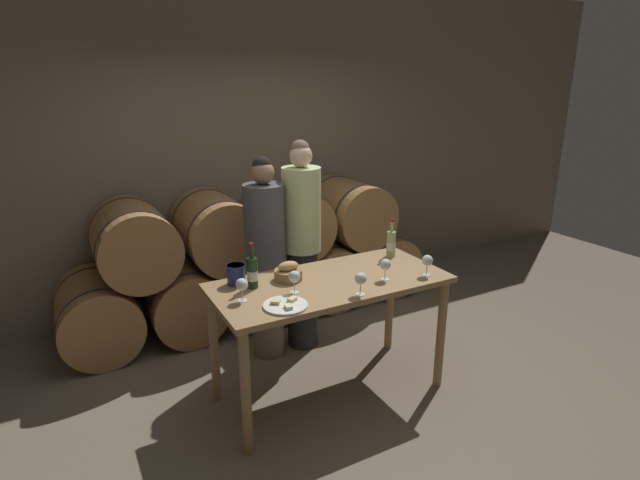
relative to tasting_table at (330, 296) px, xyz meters
name	(u,v)px	position (x,y,z in m)	size (l,w,h in m)	color
ground_plane	(330,391)	(0.00, 0.00, -0.77)	(10.00, 10.00, 0.00)	#726654
stone_wall_back	(229,145)	(0.00, 2.02, 0.83)	(10.00, 0.12, 3.20)	#7F705B
barrel_stack	(254,258)	(0.00, 1.47, -0.19)	(3.49, 0.84, 1.25)	#9E7042
tasting_table	(330,296)	(0.00, 0.00, 0.00)	(1.64, 0.75, 0.89)	#99754C
person_left	(266,258)	(-0.18, 0.73, 0.08)	(0.32, 0.32, 1.67)	#756651
person_right	(302,245)	(0.15, 0.73, 0.14)	(0.32, 0.32, 1.77)	#232326
wine_bottle_red	(252,272)	(-0.52, 0.14, 0.23)	(0.07, 0.07, 0.31)	#193819
wine_bottle_white	(391,244)	(0.66, 0.20, 0.22)	(0.07, 0.07, 0.30)	#ADBC7F
blue_crock	(236,274)	(-0.59, 0.25, 0.19)	(0.13, 0.13, 0.14)	navy
bread_basket	(288,273)	(-0.25, 0.15, 0.17)	(0.19, 0.19, 0.13)	olive
cheese_plate	(285,305)	(-0.45, -0.23, 0.13)	(0.28, 0.28, 0.04)	white
wine_glass_far_left	(242,285)	(-0.65, -0.03, 0.23)	(0.08, 0.08, 0.15)	white
wine_glass_left	(294,277)	(-0.31, -0.07, 0.23)	(0.08, 0.08, 0.15)	white
wine_glass_center	(361,279)	(0.05, -0.30, 0.23)	(0.08, 0.08, 0.15)	white
wine_glass_right	(386,265)	(0.34, -0.17, 0.23)	(0.08, 0.08, 0.15)	white
wine_glass_far_right	(427,261)	(0.64, -0.25, 0.23)	(0.08, 0.08, 0.15)	white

